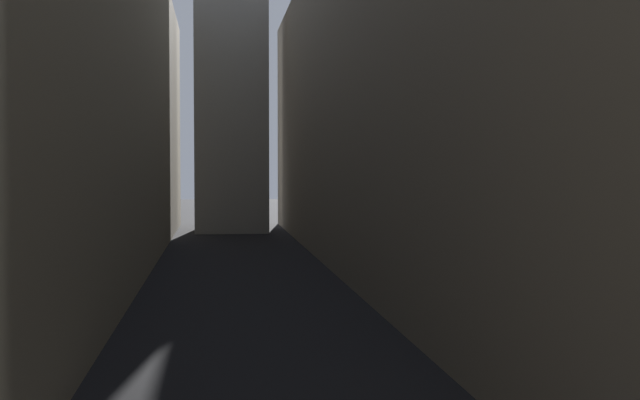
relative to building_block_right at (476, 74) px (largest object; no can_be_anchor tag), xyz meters
name	(u,v)px	position (x,y,z in m)	size (l,w,h in m)	color
ground_plane	(250,306)	(-11.27, -2.00, -11.00)	(264.00, 264.00, 0.00)	black
building_block_right	(476,74)	(0.00, 0.00, 0.00)	(11.54, 108.00, 22.00)	#756B5B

